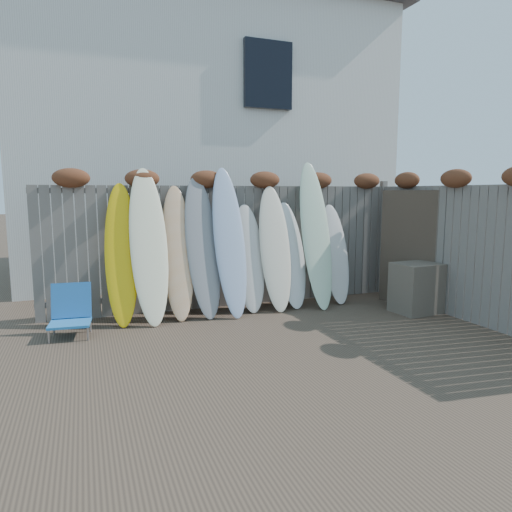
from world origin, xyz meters
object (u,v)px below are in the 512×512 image
object	(u,v)px
lattice_panel	(416,249)
surfboard_0	(121,253)
beach_chair	(71,312)
wooden_crate	(416,288)

from	to	relation	value
lattice_panel	surfboard_0	world-z (taller)	surfboard_0
surfboard_0	beach_chair	bearing A→B (deg)	-147.50
beach_chair	surfboard_0	size ratio (longest dim) A/B	0.32
beach_chair	wooden_crate	size ratio (longest dim) A/B	0.86
wooden_crate	surfboard_0	bearing A→B (deg)	166.54
beach_chair	wooden_crate	bearing A→B (deg)	-7.77
lattice_panel	surfboard_0	xyz separation A→B (m)	(-4.65, 0.70, 0.06)
beach_chair	wooden_crate	world-z (taller)	wooden_crate
beach_chair	wooden_crate	distance (m)	5.15
wooden_crate	lattice_panel	world-z (taller)	lattice_panel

